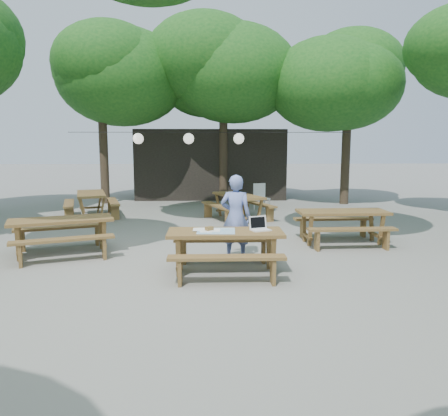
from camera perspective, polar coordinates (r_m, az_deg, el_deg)
ground at (r=8.41m, az=-5.02°, el=-7.15°), size 80.00×80.00×0.00m
pavilion at (r=18.60m, az=-1.77°, el=5.83°), size 6.00×3.00×2.80m
main_picnic_table at (r=7.66m, az=0.17°, el=-5.68°), size 2.00×1.58×0.75m
picnic_table_nw at (r=9.47m, az=-20.42°, el=-3.47°), size 2.33×2.14×0.75m
picnic_table_ne at (r=10.26m, az=15.15°, el=-2.34°), size 2.02×1.64×0.75m
picnic_table_far_w at (r=14.02m, az=-16.94°, el=0.44°), size 2.06×2.27×0.75m
picnic_table_far_e at (r=12.97m, az=1.84°, el=0.17°), size 2.20×2.37×0.75m
woman at (r=8.55m, az=1.54°, el=-1.16°), size 0.68×0.52×1.66m
plastic_chair at (r=14.86m, az=4.92°, el=0.70°), size 0.56×0.56×0.90m
laptop at (r=7.68m, az=4.63°, el=-2.43°), size 0.40×0.36×0.24m
tabletop_clutter at (r=7.58m, az=-1.32°, el=-2.93°), size 0.74×0.58×0.08m
paper_lanterns at (r=14.10m, az=-4.58°, el=9.04°), size 9.00×0.34×0.38m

